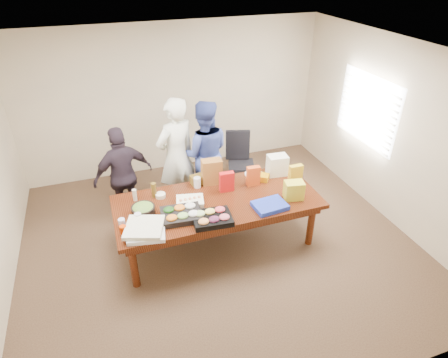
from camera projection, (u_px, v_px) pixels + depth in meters
name	position (u px, v px, depth m)	size (l,w,h in m)	color
floor	(218.00, 243.00, 5.66)	(5.50, 5.00, 0.02)	#47301E
ceiling	(216.00, 54.00, 4.24)	(5.50, 5.00, 0.02)	white
wall_back	(174.00, 99.00, 6.97)	(5.50, 0.04, 2.70)	beige
wall_front	(319.00, 310.00, 2.93)	(5.50, 0.04, 2.70)	beige
wall_right	(392.00, 133.00, 5.72)	(0.04, 5.00, 2.70)	beige
window_panel	(367.00, 110.00, 6.12)	(0.03, 1.40, 1.10)	white
window_blinds	(365.00, 110.00, 6.11)	(0.04, 1.36, 1.00)	beige
conference_table	(218.00, 222.00, 5.46)	(2.80, 1.20, 0.75)	#4C1C0F
office_chair	(241.00, 164.00, 6.67)	(0.51, 0.51, 1.00)	black
person_center	(176.00, 156.00, 5.94)	(0.69, 0.45, 1.90)	silver
person_right	(204.00, 153.00, 6.18)	(0.86, 0.67, 1.76)	#3C4E9E
person_left	(124.00, 176.00, 5.77)	(0.92, 0.38, 1.56)	#2A1F29
veggie_tray	(181.00, 215.00, 4.91)	(0.51, 0.40, 0.08)	black
fruit_tray	(212.00, 218.00, 4.85)	(0.49, 0.38, 0.07)	black
sheet_cake	(190.00, 201.00, 5.18)	(0.36, 0.27, 0.06)	white
salad_bowl	(143.00, 210.00, 4.98)	(0.31, 0.31, 0.10)	black
chip_bag_blue	(270.00, 206.00, 5.10)	(0.43, 0.32, 0.06)	#1D35B6
chip_bag_red	(227.00, 182.00, 5.39)	(0.20, 0.08, 0.30)	red
chip_bag_yellow	(295.00, 175.00, 5.56)	(0.20, 0.08, 0.30)	yellow
chip_bag_orange	(253.00, 176.00, 5.53)	(0.19, 0.08, 0.30)	#D54D1A
mayo_jar	(197.00, 182.00, 5.51)	(0.10, 0.10, 0.16)	white
mustard_bottle	(232.00, 179.00, 5.58)	(0.06, 0.06, 0.17)	yellow
dressing_bottle	(154.00, 190.00, 5.28)	(0.07, 0.07, 0.22)	brown
ranch_bottle	(135.00, 195.00, 5.22)	(0.06, 0.06, 0.17)	beige
banana_bunch	(260.00, 177.00, 5.71)	(0.27, 0.16, 0.09)	#DB9A05
bread_loaf	(201.00, 179.00, 5.63)	(0.32, 0.14, 0.13)	brown
kraft_bag	(212.00, 172.00, 5.55)	(0.29, 0.17, 0.38)	#945C25
red_cup	(123.00, 230.00, 4.62)	(0.08, 0.08, 0.11)	#C93400
clear_cup_a	(122.00, 223.00, 4.73)	(0.08, 0.08, 0.12)	silver
clear_cup_b	(138.00, 217.00, 4.83)	(0.08, 0.08, 0.12)	silver
pizza_box_lower	(146.00, 231.00, 4.65)	(0.45, 0.45, 0.05)	silver
pizza_box_upper	(144.00, 227.00, 4.63)	(0.45, 0.45, 0.05)	beige
plate_a	(256.00, 174.00, 5.85)	(0.24, 0.24, 0.01)	white
plate_b	(253.00, 174.00, 5.85)	(0.27, 0.27, 0.02)	white
dip_bowl_a	(225.00, 181.00, 5.64)	(0.16, 0.16, 0.07)	#F8EABC
dip_bowl_b	(161.00, 195.00, 5.31)	(0.14, 0.14, 0.06)	#F4EBC4
grocery_bag_white	(277.00, 165.00, 5.79)	(0.29, 0.21, 0.31)	white
grocery_bag_yellow	(294.00, 190.00, 5.24)	(0.26, 0.18, 0.26)	yellow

